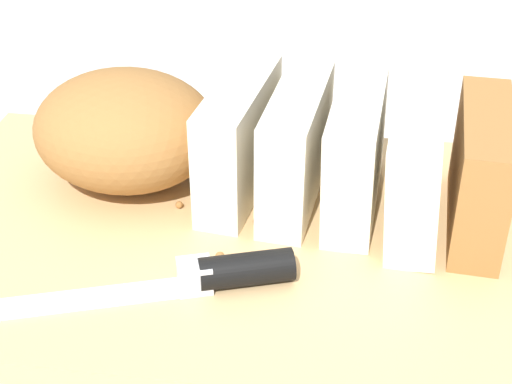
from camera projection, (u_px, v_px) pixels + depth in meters
ground_plane at (256, 259)px, 0.52m from camera, size 3.00×3.00×0.00m
cutting_board at (256, 245)px, 0.51m from camera, size 0.47×0.29×0.02m
bread_loaf at (246, 143)px, 0.52m from camera, size 0.34×0.16×0.08m
bread_knife at (181, 279)px, 0.45m from camera, size 0.25×0.09×0.02m
crumb_near_knife at (220, 256)px, 0.48m from camera, size 0.01×0.01×0.01m
crumb_near_loaf at (259, 222)px, 0.51m from camera, size 0.01×0.01×0.01m
crumb_stray_left at (227, 192)px, 0.54m from camera, size 0.00×0.00×0.00m
crumb_stray_right at (179, 205)px, 0.53m from camera, size 0.01×0.01×0.01m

